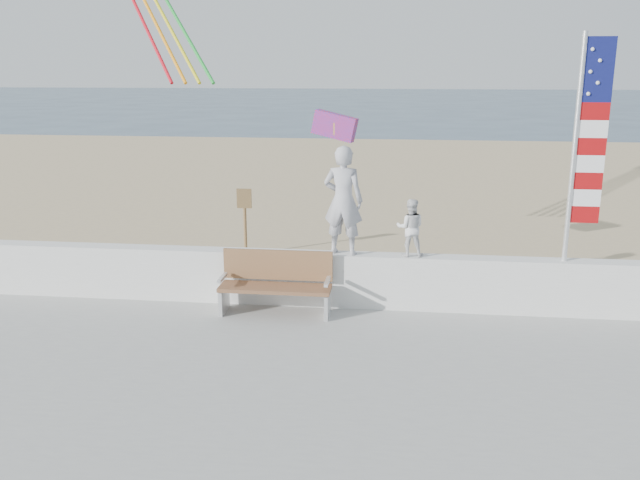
{
  "coord_description": "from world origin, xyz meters",
  "views": [
    {
      "loc": [
        1.46,
        -8.72,
        4.11
      ],
      "look_at": [
        0.2,
        1.8,
        1.35
      ],
      "focal_mm": 38.0,
      "sensor_mm": 36.0,
      "label": 1
    }
  ],
  "objects_px": {
    "adult": "(343,200)",
    "flag": "(584,140)",
    "child": "(410,228)",
    "bench": "(276,282)"
  },
  "relations": [
    {
      "from": "flag",
      "to": "bench",
      "type": "bearing_deg",
      "value": -174.48
    },
    {
      "from": "adult",
      "to": "child",
      "type": "xyz_separation_m",
      "value": [
        1.09,
        0.0,
        -0.42
      ]
    },
    {
      "from": "flag",
      "to": "child",
      "type": "bearing_deg",
      "value": 179.99
    },
    {
      "from": "adult",
      "to": "child",
      "type": "bearing_deg",
      "value": -169.93
    },
    {
      "from": "adult",
      "to": "bench",
      "type": "xyz_separation_m",
      "value": [
        -1.04,
        -0.45,
        -1.28
      ]
    },
    {
      "from": "bench",
      "to": "adult",
      "type": "bearing_deg",
      "value": 23.59
    },
    {
      "from": "flag",
      "to": "adult",
      "type": "bearing_deg",
      "value": 180.0
    },
    {
      "from": "child",
      "to": "adult",
      "type": "bearing_deg",
      "value": -0.39
    },
    {
      "from": "adult",
      "to": "flag",
      "type": "xyz_separation_m",
      "value": [
        3.66,
        -0.0,
        1.02
      ]
    },
    {
      "from": "adult",
      "to": "flag",
      "type": "bearing_deg",
      "value": -169.93
    }
  ]
}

